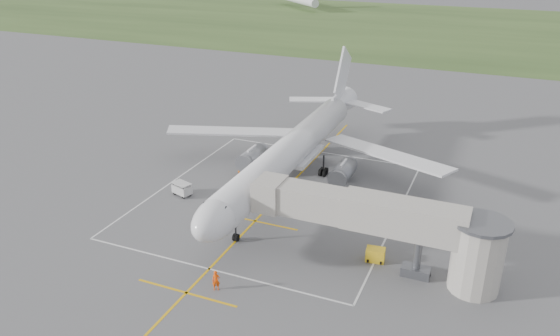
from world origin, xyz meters
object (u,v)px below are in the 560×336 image
at_px(gpu_unit, 375,255).
at_px(ramp_worker_wing, 240,170).
at_px(ramp_worker_nose, 216,281).
at_px(airliner, 292,150).
at_px(jet_bridge, 395,226).
at_px(baggage_cart, 182,189).

relative_size(gpu_unit, ramp_worker_wing, 1.10).
distance_m(ramp_worker_nose, ramp_worker_wing, 24.26).
bearing_deg(airliner, jet_bridge, -42.19).
bearing_deg(jet_bridge, airliner, 137.81).
height_order(airliner, ramp_worker_nose, airliner).
relative_size(baggage_cart, ramp_worker_nose, 1.37).
height_order(airliner, jet_bridge, airliner).
xyz_separation_m(jet_bridge, baggage_cart, (-26.50, 5.89, -3.93)).
distance_m(airliner, baggage_cart, 14.11).
xyz_separation_m(gpu_unit, baggage_cart, (-24.76, 4.91, 0.15)).
height_order(airliner, ramp_worker_wing, airliner).
height_order(ramp_worker_nose, ramp_worker_wing, ramp_worker_nose).
bearing_deg(jet_bridge, gpu_unit, 150.78).
bearing_deg(gpu_unit, ramp_worker_wing, 142.23).
height_order(jet_bridge, baggage_cart, jet_bridge).
xyz_separation_m(jet_bridge, ramp_worker_wing, (-22.59, 13.47, -3.88)).
xyz_separation_m(airliner, jet_bridge, (15.72, -14.25, 0.35)).
xyz_separation_m(gpu_unit, ramp_worker_nose, (-11.77, -10.01, 0.29)).
height_order(airliner, gpu_unit, airliner).
relative_size(jet_bridge, gpu_unit, 12.30).
distance_m(jet_bridge, ramp_worker_wing, 26.59).
height_order(gpu_unit, ramp_worker_wing, ramp_worker_wing).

